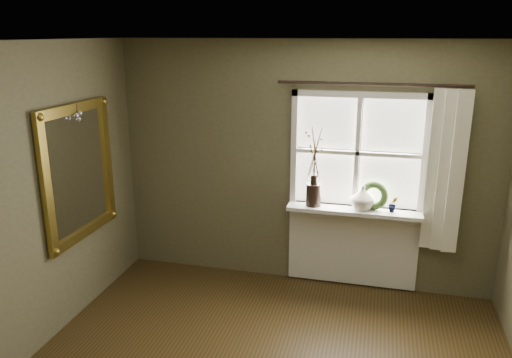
{
  "coord_description": "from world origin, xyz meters",
  "views": [
    {
      "loc": [
        0.75,
        -2.79,
        2.65
      ],
      "look_at": [
        -0.34,
        1.55,
        1.34
      ],
      "focal_mm": 35.0,
      "sensor_mm": 36.0,
      "label": 1
    }
  ],
  "objects_px": {
    "wreath": "(373,199)",
    "gilt_mirror": "(79,172)",
    "dark_jug": "(313,195)",
    "cream_vase": "(362,198)"
  },
  "relations": [
    {
      "from": "cream_vase",
      "to": "wreath",
      "type": "bearing_deg",
      "value": 20.31
    },
    {
      "from": "dark_jug",
      "to": "wreath",
      "type": "height_order",
      "value": "wreath"
    },
    {
      "from": "dark_jug",
      "to": "wreath",
      "type": "xyz_separation_m",
      "value": [
        0.61,
        0.04,
        -0.01
      ]
    },
    {
      "from": "gilt_mirror",
      "to": "wreath",
      "type": "bearing_deg",
      "value": 20.04
    },
    {
      "from": "dark_jug",
      "to": "gilt_mirror",
      "type": "xyz_separation_m",
      "value": [
        -2.1,
        -0.95,
        0.36
      ]
    },
    {
      "from": "dark_jug",
      "to": "cream_vase",
      "type": "height_order",
      "value": "cream_vase"
    },
    {
      "from": "cream_vase",
      "to": "gilt_mirror",
      "type": "xyz_separation_m",
      "value": [
        -2.59,
        -0.95,
        0.35
      ]
    },
    {
      "from": "wreath",
      "to": "gilt_mirror",
      "type": "relative_size",
      "value": 0.23
    },
    {
      "from": "dark_jug",
      "to": "cream_vase",
      "type": "xyz_separation_m",
      "value": [
        0.5,
        0.0,
        0.01
      ]
    },
    {
      "from": "gilt_mirror",
      "to": "cream_vase",
      "type": "bearing_deg",
      "value": 20.03
    }
  ]
}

